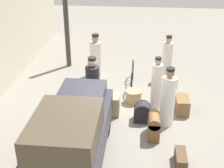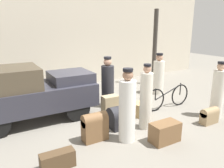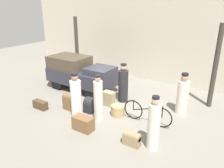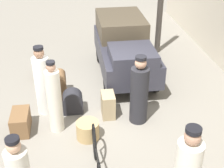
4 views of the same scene
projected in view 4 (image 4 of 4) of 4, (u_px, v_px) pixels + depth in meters
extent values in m
plane|color=gray|center=(103.00, 113.00, 7.80)|extent=(30.00, 30.00, 0.00)
cylinder|color=#38332D|center=(160.00, 4.00, 10.23)|extent=(0.20, 0.20, 3.38)
cylinder|color=black|center=(155.00, 79.00, 8.59)|extent=(0.72, 0.12, 0.72)
cylinder|color=black|center=(107.00, 82.00, 8.43)|extent=(0.72, 0.12, 0.72)
cylinder|color=black|center=(139.00, 48.00, 10.41)|extent=(0.72, 0.12, 0.72)
cylinder|color=black|center=(99.00, 51.00, 10.25)|extent=(0.72, 0.12, 0.72)
cube|color=#2D2D38|center=(125.00, 53.00, 9.25)|extent=(3.43, 1.51, 0.64)
cube|color=#473D2D|center=(121.00, 25.00, 9.61)|extent=(1.88, 1.39, 0.58)
cube|color=#2D2D38|center=(132.00, 55.00, 8.06)|extent=(1.20, 1.17, 0.29)
torus|color=black|center=(94.00, 142.00, 6.30)|extent=(0.74, 0.04, 0.74)
cylinder|color=black|center=(97.00, 154.00, 5.74)|extent=(1.11, 0.04, 0.40)
cylinder|color=black|center=(94.00, 134.00, 6.20)|extent=(0.04, 0.04, 0.38)
cylinder|color=tan|center=(88.00, 130.00, 6.89)|extent=(0.51, 0.51, 0.41)
sphere|color=tan|center=(13.00, 146.00, 4.46)|extent=(0.22, 0.22, 0.22)
cylinder|color=black|center=(12.00, 140.00, 4.41)|extent=(0.21, 0.21, 0.06)
sphere|color=tan|center=(193.00, 137.00, 4.75)|extent=(0.27, 0.27, 0.27)
cylinder|color=black|center=(194.00, 130.00, 4.69)|extent=(0.25, 0.25, 0.07)
cylinder|color=white|center=(43.00, 86.00, 7.53)|extent=(0.39, 0.39, 1.47)
sphere|color=#936B51|center=(39.00, 53.00, 7.10)|extent=(0.24, 0.24, 0.24)
cylinder|color=black|center=(38.00, 48.00, 7.04)|extent=(0.23, 0.23, 0.07)
cylinder|color=#232328|center=(139.00, 96.00, 7.21)|extent=(0.42, 0.42, 1.40)
sphere|color=tan|center=(141.00, 63.00, 6.80)|extent=(0.26, 0.26, 0.26)
cylinder|color=black|center=(141.00, 58.00, 6.73)|extent=(0.25, 0.25, 0.07)
cylinder|color=silver|center=(55.00, 102.00, 6.89)|extent=(0.32, 0.32, 1.51)
sphere|color=tan|center=(51.00, 67.00, 6.46)|extent=(0.20, 0.20, 0.20)
cylinder|color=black|center=(50.00, 63.00, 6.41)|extent=(0.19, 0.19, 0.06)
cube|color=#4C3823|center=(40.00, 73.00, 9.29)|extent=(0.66, 0.25, 0.34)
cube|color=brown|center=(60.00, 87.00, 8.38)|extent=(0.60, 0.31, 0.54)
cylinder|color=brown|center=(60.00, 79.00, 8.25)|extent=(0.60, 0.31, 0.31)
cube|color=brown|center=(21.00, 122.00, 7.09)|extent=(0.70, 0.39, 0.48)
cube|color=#232328|center=(73.00, 105.00, 7.80)|extent=(0.38, 0.50, 0.34)
cylinder|color=#232328|center=(73.00, 100.00, 7.72)|extent=(0.38, 0.50, 0.50)
cube|color=#9E8966|center=(108.00, 105.00, 7.58)|extent=(0.49, 0.31, 0.61)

